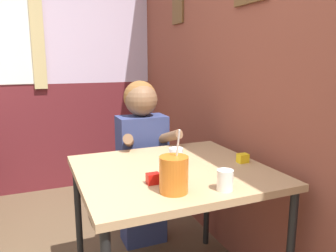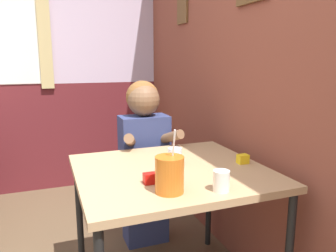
# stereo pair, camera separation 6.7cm
# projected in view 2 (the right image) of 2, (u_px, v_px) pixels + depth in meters

# --- Properties ---
(brick_wall_right) EXTENTS (0.08, 4.38, 2.70)m
(brick_wall_right) POSITION_uv_depth(u_px,v_px,m) (205.00, 58.00, 2.52)
(brick_wall_right) COLOR brown
(brick_wall_right) RESTS_ON ground_plane
(back_wall) EXTENTS (5.66, 0.09, 2.70)m
(back_wall) POSITION_uv_depth(u_px,v_px,m) (21.00, 58.00, 3.16)
(back_wall) COLOR silver
(back_wall) RESTS_ON ground_plane
(main_table) EXTENTS (0.98, 0.91, 0.77)m
(main_table) POSITION_uv_depth(u_px,v_px,m) (171.00, 180.00, 1.75)
(main_table) COLOR tan
(main_table) RESTS_ON ground_plane
(person_seated) EXTENTS (0.42, 0.42, 1.19)m
(person_seated) POSITION_uv_depth(u_px,v_px,m) (144.00, 156.00, 2.35)
(person_seated) COLOR navy
(person_seated) RESTS_ON ground_plane
(cocktail_pitcher) EXTENTS (0.13, 0.13, 0.28)m
(cocktail_pitcher) POSITION_uv_depth(u_px,v_px,m) (170.00, 175.00, 1.41)
(cocktail_pitcher) COLOR #C6661E
(cocktail_pitcher) RESTS_ON main_table
(glass_near_pitcher) EXTENTS (0.08, 0.08, 0.10)m
(glass_near_pitcher) POSITION_uv_depth(u_px,v_px,m) (175.00, 157.00, 1.76)
(glass_near_pitcher) COLOR silver
(glass_near_pitcher) RESTS_ON main_table
(glass_center) EXTENTS (0.07, 0.07, 0.09)m
(glass_center) POSITION_uv_depth(u_px,v_px,m) (221.00, 181.00, 1.43)
(glass_center) COLOR silver
(glass_center) RESTS_ON main_table
(condiment_ketchup) EXTENTS (0.06, 0.04, 0.05)m
(condiment_ketchup) POSITION_uv_depth(u_px,v_px,m) (150.00, 178.00, 1.52)
(condiment_ketchup) COLOR #B7140F
(condiment_ketchup) RESTS_ON main_table
(condiment_mustard) EXTENTS (0.06, 0.04, 0.05)m
(condiment_mustard) POSITION_uv_depth(u_px,v_px,m) (243.00, 159.00, 1.82)
(condiment_mustard) COLOR yellow
(condiment_mustard) RESTS_ON main_table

